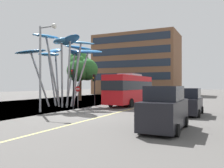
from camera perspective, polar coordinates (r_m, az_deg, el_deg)
ground at (r=19.03m, az=-9.19°, el=-7.60°), size 120.00×240.00×0.10m
red_bus at (r=28.45m, az=4.30°, el=-0.98°), size 2.78×9.95×3.70m
leaf_sculpture at (r=27.75m, az=-11.05°, el=7.65°), size 8.91×8.71×7.83m
traffic_light_kerb_near at (r=23.49m, az=-9.33°, el=0.82°), size 0.28×0.42×3.91m
traffic_light_kerb_far at (r=27.48m, az=-4.26°, el=0.23°), size 0.28×0.42×3.60m
traffic_light_island_mid at (r=33.18m, az=1.31°, el=0.01°), size 0.28×0.42×3.49m
traffic_light_opposite at (r=33.83m, az=2.10°, el=-0.15°), size 0.28×0.42×3.35m
car_parked_near at (r=12.98m, az=12.44°, el=-5.96°), size 1.98×4.50×2.34m
car_parked_mid at (r=20.09m, az=17.90°, el=-4.21°), size 1.94×4.37×2.14m
street_lamp at (r=21.76m, az=-15.94°, el=6.37°), size 1.84×0.44×7.64m
tree_pavement_near at (r=36.81m, az=-7.46°, el=4.13°), size 5.22×5.12×7.81m
no_entry_sign at (r=25.70m, az=-8.15°, el=-2.16°), size 0.60×0.12×2.27m
backdrop_building at (r=63.20m, az=5.92°, el=4.58°), size 21.22×11.40×15.37m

